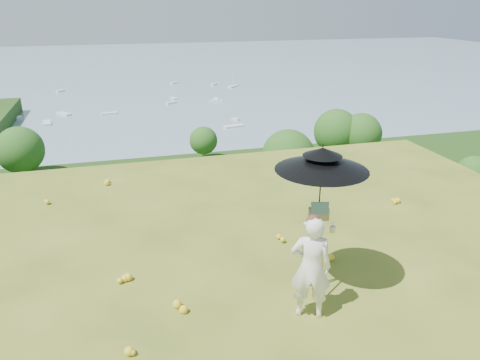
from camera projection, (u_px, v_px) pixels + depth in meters
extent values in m
plane|color=#4B5F1B|center=(281.00, 286.00, 7.64)|extent=(14.00, 14.00, 0.00)
cube|color=#17320D|center=(159.00, 337.00, 49.56)|extent=(140.00, 56.00, 22.00)
cube|color=#676252|center=(139.00, 229.00, 88.08)|extent=(170.00, 28.00, 8.00)
plane|color=#7792AA|center=(116.00, 82.00, 235.86)|extent=(700.00, 700.00, 0.00)
imported|color=white|center=(311.00, 267.00, 6.66)|extent=(0.69, 0.57, 1.62)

